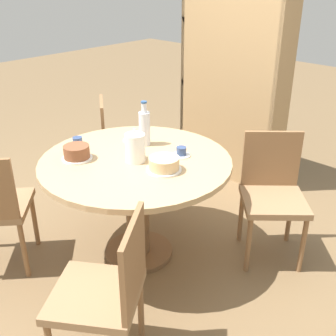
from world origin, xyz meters
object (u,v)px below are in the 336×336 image
(water_bottle, at_px, (145,127))
(cup_c, at_px, (181,152))
(bookshelf, at_px, (231,90))
(cup_a, at_px, (131,137))
(cup_b, at_px, (78,142))
(cake_main, at_px, (164,164))
(chair_a, at_px, (120,144))
(coffee_pot, at_px, (135,147))
(chair_d, at_px, (272,192))
(chair_c, at_px, (107,291))
(cake_second, at_px, (77,153))

(water_bottle, distance_m, cup_c, 0.33)
(bookshelf, height_order, cup_a, bookshelf)
(cup_b, bearing_deg, cake_main, 10.19)
(cup_a, xyz_separation_m, cup_c, (0.44, 0.05, 0.00))
(cup_a, bearing_deg, cup_c, 6.27)
(chair_a, height_order, bookshelf, bookshelf)
(chair_a, height_order, cup_b, chair_a)
(bookshelf, distance_m, coffee_pot, 1.58)
(coffee_pot, height_order, cup_a, coffee_pot)
(chair_a, relative_size, cup_b, 7.18)
(chair_d, height_order, cup_b, chair_d)
(chair_c, relative_size, cake_second, 4.43)
(chair_a, distance_m, cake_second, 0.97)
(cake_second, height_order, cup_c, cake_second)
(chair_c, bearing_deg, chair_d, 142.53)
(chair_d, height_order, water_bottle, water_bottle)
(chair_c, relative_size, cake_main, 4.01)
(cake_second, distance_m, cup_b, 0.23)
(cup_a, bearing_deg, cup_b, -122.85)
(bookshelf, height_order, cup_b, bookshelf)
(chair_d, relative_size, cake_main, 4.01)
(water_bottle, height_order, cake_second, water_bottle)
(chair_d, relative_size, cake_second, 4.43)
(cake_main, xyz_separation_m, cup_c, (-0.07, 0.24, -0.02))
(cake_main, bearing_deg, bookshelf, 111.13)
(chair_c, xyz_separation_m, bookshelf, (-0.91, 2.25, 0.36))
(water_bottle, xyz_separation_m, cup_b, (-0.33, -0.34, -0.10))
(cup_c, bearing_deg, coffee_pot, -121.27)
(chair_d, bearing_deg, bookshelf, 96.87)
(coffee_pot, distance_m, water_bottle, 0.28)
(cup_b, bearing_deg, chair_d, 35.39)
(cake_second, bearing_deg, chair_a, 122.49)
(chair_d, relative_size, cup_c, 7.18)
(water_bottle, height_order, cup_b, water_bottle)
(bookshelf, relative_size, cake_main, 8.02)
(coffee_pot, relative_size, cake_second, 1.13)
(chair_c, relative_size, bookshelf, 0.50)
(chair_a, bearing_deg, water_bottle, -167.84)
(chair_c, distance_m, coffee_pot, 0.98)
(chair_c, relative_size, cup_b, 7.18)
(cup_c, bearing_deg, cup_a, -173.73)
(cake_second, bearing_deg, water_bottle, 73.41)
(coffee_pot, distance_m, cake_main, 0.24)
(chair_a, xyz_separation_m, water_bottle, (0.64, -0.30, 0.40))
(cake_second, distance_m, cup_a, 0.46)
(water_bottle, height_order, cup_a, water_bottle)
(cup_b, bearing_deg, chair_c, -30.45)
(water_bottle, bearing_deg, bookshelf, 98.62)
(chair_c, xyz_separation_m, chair_d, (0.07, 1.40, 0.00))
(chair_a, bearing_deg, cake_second, 160.03)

